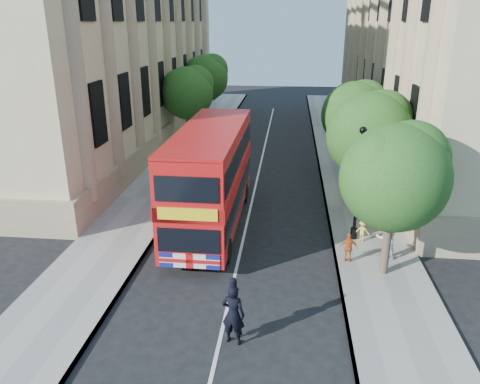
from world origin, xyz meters
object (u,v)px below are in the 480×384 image
(woman_pedestrian, at_px, (386,238))
(box_van, at_px, (216,167))
(lamp_post, at_px, (358,189))
(double_decker_bus, at_px, (211,175))
(police_constable, at_px, (233,314))

(woman_pedestrian, bearing_deg, box_van, -43.65)
(lamp_post, distance_m, box_van, 9.72)
(double_decker_bus, bearing_deg, box_van, 96.87)
(woman_pedestrian, bearing_deg, double_decker_bus, -18.77)
(police_constable, height_order, woman_pedestrian, police_constable)
(double_decker_bus, xyz_separation_m, box_van, (-0.62, 5.38, -1.25))
(double_decker_bus, bearing_deg, police_constable, -76.07)
(police_constable, bearing_deg, double_decker_bus, -63.23)
(lamp_post, relative_size, woman_pedestrian, 2.87)
(box_van, distance_m, woman_pedestrian, 11.61)
(woman_pedestrian, bearing_deg, lamp_post, -58.16)
(lamp_post, xyz_separation_m, box_van, (-7.27, 6.34, -1.14))
(double_decker_bus, xyz_separation_m, police_constable, (2.09, -8.65, -1.61))
(lamp_post, distance_m, double_decker_bus, 6.73)
(police_constable, relative_size, woman_pedestrian, 1.12)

